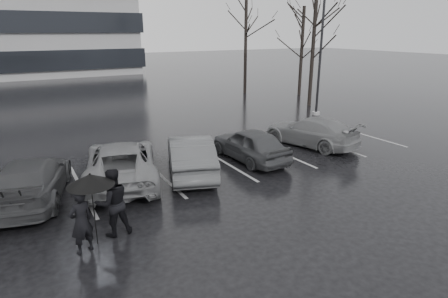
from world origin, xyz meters
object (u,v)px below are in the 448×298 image
car_main (250,144)px  tree_north (246,42)px  tree_east (313,48)px  car_west_c (31,180)px  car_west_a (190,155)px  car_west_b (121,162)px  car_east (310,131)px  tree_ne (302,52)px  pedestrian_right (113,202)px  pedestrian_left (81,222)px  lamp_post (321,51)px

car_main → tree_north: size_ratio=0.47×
tree_north → tree_east: bearing=-81.9°
car_west_c → car_west_a: bearing=-168.8°
car_west_b → car_west_c: size_ratio=1.10×
car_west_b → tree_north: 20.83m
car_main → tree_north: 17.88m
car_east → tree_ne: tree_ne is taller
car_west_c → tree_east: bearing=-142.6°
pedestrian_right → car_west_b: bearing=-110.7°
pedestrian_right → car_main: bearing=-156.0°
pedestrian_left → pedestrian_right: bearing=-174.2°
tree_east → tree_ne: (2.50, 4.00, -0.50)m
pedestrian_left → pedestrian_right: size_ratio=0.89×
car_west_a → car_west_b: 2.51m
pedestrian_right → lamp_post: (14.96, 8.40, 3.04)m
car_east → tree_east: (6.71, 7.47, 3.34)m
car_west_a → tree_east: size_ratio=0.56×
pedestrian_left → lamp_post: (15.83, 8.88, 3.13)m
car_west_a → pedestrian_right: bearing=59.5°
car_west_b → tree_north: tree_north is taller
car_west_b → tree_ne: (18.07, 11.45, 2.78)m
car_west_c → tree_ne: bearing=-136.0°
car_west_a → car_west_b: (-2.46, 0.51, -0.01)m
tree_ne → tree_north: size_ratio=0.82×
tree_north → car_west_b: bearing=-135.2°
car_west_b → lamp_post: (13.78, 4.82, 3.23)m
lamp_post → car_west_a: bearing=-154.8°
tree_ne → car_west_b: bearing=-147.6°
pedestrian_right → tree_east: 20.29m
pedestrian_left → pedestrian_right: (0.87, 0.47, 0.10)m
car_main → lamp_post: size_ratio=0.46×
tree_north → car_west_c: bearing=-140.1°
car_east → pedestrian_left: size_ratio=2.78×
pedestrian_right → tree_north: size_ratio=0.22×
car_west_b → car_west_c: car_west_b is taller
car_west_a → car_west_c: car_west_a is taller
car_main → car_east: 3.64m
car_west_a → lamp_post: 12.93m
car_west_b → lamp_post: bearing=-145.5°
car_west_c → tree_east: 20.24m
car_west_b → car_east: 8.87m
pedestrian_left → lamp_post: lamp_post is taller
car_east → pedestrian_right: size_ratio=2.49×
car_west_a → pedestrian_left: pedestrian_left is taller
tree_east → car_west_c: bearing=-157.6°
lamp_post → tree_east: 3.18m
car_main → tree_east: size_ratio=0.50×
tree_east → car_west_b: bearing=-154.4°
car_west_c → tree_east: (18.46, 7.61, 3.32)m
pedestrian_left → tree_north: bearing=-154.6°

